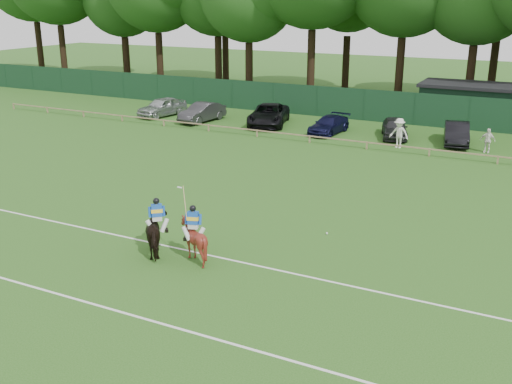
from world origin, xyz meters
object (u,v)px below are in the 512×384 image
Objects in this scene: horse_chestnut at (194,240)px; sedan_grey at (202,112)px; horse_dark at (158,233)px; spectator_mid at (488,141)px; estate_black at (457,133)px; utility_shed at (476,103)px; polo_ball at (327,233)px; sedan_navy at (329,125)px; hatch_grey at (395,128)px; sedan_silver at (162,107)px; suv_black at (269,115)px; spectator_left at (399,133)px.

horse_chestnut reaches higher than sedan_grey.
horse_dark is 24.17m from spectator_mid.
utility_shed reaches higher than estate_black.
horse_dark is at bearing -137.26° from polo_ball.
sedan_navy is (10.43, 0.47, -0.11)m from sedan_grey.
hatch_grey is at bearing 172.89° from spectator_mid.
sedan_silver is 23.37m from estate_black.
hatch_grey is at bearing -112.19° from horse_chestnut.
horse_dark is at bearing -43.20° from sedan_silver.
utility_shed reaches higher than spectator_mid.
horse_chestnut reaches higher than hatch_grey.
suv_black reaches higher than sedan_silver.
polo_ball is at bearing -97.33° from spectator_mid.
utility_shed is (3.27, 10.71, 0.56)m from spectator_left.
horse_dark reaches higher than hatch_grey.
sedan_navy is (-1.49, 22.98, -0.24)m from horse_dark.
horse_chestnut reaches higher than suv_black.
horse_dark is 25.48m from sedan_grey.
sedan_navy is at bearing -126.83° from horse_dark.
hatch_grey is at bearing 14.26° from sedan_silver.
sedan_silver is 1.02× the size of sedan_grey.
suv_black is at bearing -150.14° from utility_shed.
sedan_grey is (-11.93, 22.51, -0.13)m from horse_dark.
horse_dark is 1.04× the size of spectator_left.
sedan_navy is 4.66m from hatch_grey.
sedan_silver is 1.02× the size of estate_black.
sedan_silver reaches higher than polo_ball.
hatch_grey is (9.75, 0.11, -0.09)m from suv_black.
horse_dark is at bearing -90.41° from suv_black.
utility_shed reaches higher than sedan_grey.
polo_ball is at bearing -146.16° from horse_chestnut.
suv_black is at bearing 173.42° from spectator_left.
sedan_grey is 21.38m from utility_shed.
sedan_grey is 19.26m from estate_black.
spectator_mid is at bearing 76.31° from polo_ball.
horse_dark is at bearing -106.58° from spectator_mid.
horse_dark is 23.03m from sedan_navy.
sedan_grey is 49.43× the size of polo_ball.
suv_black is 3.61× the size of spectator_mid.
spectator_left is (0.99, -2.78, 0.28)m from hatch_grey.
spectator_left is at bearing -149.64° from estate_black.
spectator_mid reaches higher than sedan_silver.
horse_chestnut reaches higher than estate_black.
estate_black is (5.73, 23.67, -0.08)m from horse_chestnut.
suv_black is 11.06m from spectator_left.
estate_black is (4.19, 0.00, 0.03)m from hatch_grey.
spectator_mid reaches higher than estate_black.
horse_dark reaches higher than sedan_silver.
polo_ball is at bearing -39.21° from sedan_grey.
sedan_navy is at bearing 9.46° from sedan_grey.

